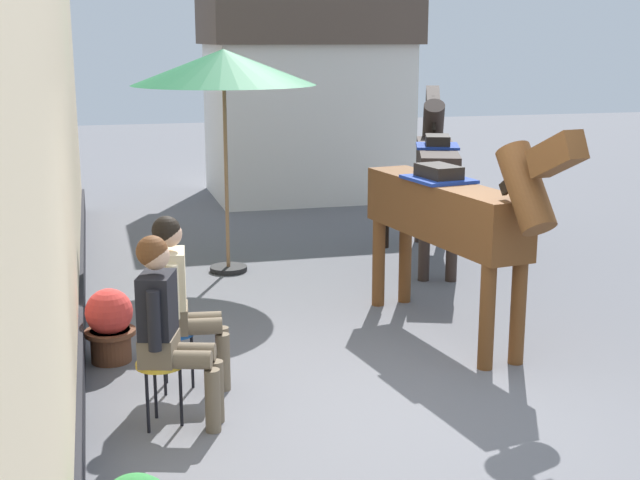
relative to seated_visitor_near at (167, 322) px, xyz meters
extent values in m
plane|color=slate|center=(1.77, 2.82, -0.78)|extent=(40.00, 40.00, 0.00)
cube|color=#CCB793|center=(-0.78, 1.32, 0.92)|extent=(0.30, 14.00, 3.40)
cube|color=black|center=(-0.76, 1.32, -0.60)|extent=(0.34, 14.00, 0.36)
cube|color=silver|center=(3.17, 8.84, 0.52)|extent=(3.20, 2.40, 2.60)
cube|color=brown|center=(3.17, 8.84, 2.27)|extent=(3.40, 2.60, 0.90)
cylinder|color=gold|center=(-0.06, 0.02, -0.31)|extent=(0.34, 0.34, 0.03)
cylinder|color=black|center=(0.07, -0.02, -0.55)|extent=(0.02, 0.02, 0.45)
cylinder|color=black|center=(-0.09, 0.16, -0.55)|extent=(0.02, 0.02, 0.45)
cylinder|color=black|center=(-0.16, -0.08, -0.55)|extent=(0.02, 0.02, 0.45)
cube|color=brown|center=(-0.06, 0.02, -0.20)|extent=(0.32, 0.38, 0.20)
cube|color=black|center=(-0.06, 0.02, 0.12)|extent=(0.31, 0.39, 0.44)
sphere|color=tan|center=(-0.06, 0.02, 0.47)|extent=(0.20, 0.20, 0.20)
sphere|color=#593319|center=(-0.08, 0.02, 0.50)|extent=(0.22, 0.22, 0.22)
cylinder|color=brown|center=(0.14, 0.04, -0.25)|extent=(0.40, 0.24, 0.13)
cylinder|color=brown|center=(0.32, -0.02, -0.55)|extent=(0.11, 0.11, 0.46)
cylinder|color=brown|center=(0.10, -0.11, -0.25)|extent=(0.40, 0.24, 0.13)
cylinder|color=brown|center=(0.28, -0.17, -0.55)|extent=(0.11, 0.11, 0.46)
cylinder|color=black|center=(0.02, 0.20, 0.07)|extent=(0.09, 0.09, 0.42)
cylinder|color=black|center=(-0.10, -0.18, 0.07)|extent=(0.09, 0.09, 0.42)
cylinder|color=#194C99|center=(0.09, 0.67, -0.31)|extent=(0.34, 0.34, 0.03)
cylinder|color=black|center=(0.23, 0.66, -0.55)|extent=(0.02, 0.02, 0.45)
cylinder|color=black|center=(0.04, 0.80, -0.55)|extent=(0.02, 0.02, 0.45)
cylinder|color=black|center=(0.01, 0.56, -0.55)|extent=(0.02, 0.02, 0.45)
cube|color=brown|center=(0.09, 0.67, -0.20)|extent=(0.28, 0.35, 0.20)
cube|color=beige|center=(0.09, 0.67, 0.12)|extent=(0.26, 0.36, 0.44)
sphere|color=tan|center=(0.09, 0.67, 0.47)|extent=(0.20, 0.20, 0.20)
sphere|color=black|center=(0.07, 0.67, 0.50)|extent=(0.22, 0.22, 0.22)
cylinder|color=brown|center=(0.29, 0.73, -0.25)|extent=(0.39, 0.17, 0.13)
cylinder|color=brown|center=(0.48, 0.71, -0.55)|extent=(0.11, 0.11, 0.46)
cylinder|color=brown|center=(0.27, 0.57, -0.25)|extent=(0.39, 0.17, 0.13)
cylinder|color=brown|center=(0.46, 0.55, -0.55)|extent=(0.11, 0.11, 0.46)
cylinder|color=beige|center=(0.13, 0.87, 0.07)|extent=(0.09, 0.09, 0.42)
cylinder|color=beige|center=(0.09, 0.47, 0.07)|extent=(0.09, 0.09, 0.42)
cube|color=brown|center=(2.64, 1.43, 0.38)|extent=(0.78, 2.24, 0.52)
cylinder|color=brown|center=(2.95, 0.49, -0.33)|extent=(0.13, 0.13, 0.90)
cylinder|color=brown|center=(2.64, 0.44, -0.33)|extent=(0.13, 0.13, 0.90)
cylinder|color=brown|center=(2.65, 2.41, -0.33)|extent=(0.13, 0.13, 0.90)
cylinder|color=brown|center=(2.34, 2.36, -0.33)|extent=(0.13, 0.13, 0.90)
cylinder|color=brown|center=(2.83, 0.25, 0.77)|extent=(0.37, 0.67, 0.73)
cube|color=brown|center=(2.88, -0.09, 1.08)|extent=(0.26, 0.55, 0.40)
cube|color=black|center=(2.82, 0.27, 0.91)|extent=(0.14, 0.63, 0.48)
cylinder|color=black|center=(2.46, 2.56, 0.11)|extent=(0.11, 0.11, 0.65)
cube|color=navy|center=(2.63, 1.53, 0.66)|extent=(0.59, 0.67, 0.03)
cube|color=black|center=(2.63, 1.53, 0.73)|extent=(0.34, 0.48, 0.12)
cube|color=#2D231E|center=(3.61, 3.98, 0.38)|extent=(1.15, 2.22, 0.52)
cylinder|color=#2D231E|center=(3.79, 4.95, -0.33)|extent=(0.13, 0.13, 0.90)
cylinder|color=#2D231E|center=(4.08, 4.85, -0.33)|extent=(0.13, 0.13, 0.90)
cylinder|color=#2D231E|center=(3.14, 3.12, -0.33)|extent=(0.13, 0.13, 0.90)
cylinder|color=#2D231E|center=(3.43, 3.02, -0.33)|extent=(0.13, 0.13, 0.90)
cylinder|color=#2D231E|center=(4.01, 5.11, 0.77)|extent=(0.48, 0.69, 0.73)
cube|color=#2D231E|center=(4.13, 5.43, 1.08)|extent=(0.35, 0.56, 0.40)
cube|color=black|center=(4.01, 5.09, 0.91)|extent=(0.25, 0.61, 0.48)
cylinder|color=black|center=(3.23, 2.90, 0.11)|extent=(0.13, 0.13, 0.65)
cube|color=navy|center=(3.58, 3.88, 0.66)|extent=(0.67, 0.73, 0.03)
cube|color=black|center=(3.58, 3.88, 0.73)|extent=(0.41, 0.51, 0.12)
cylinder|color=brown|center=(-0.38, 1.41, -0.64)|extent=(0.34, 0.34, 0.28)
cylinder|color=brown|center=(-0.38, 1.41, -0.52)|extent=(0.43, 0.43, 0.04)
sphere|color=red|center=(-0.38, 1.41, -0.34)|extent=(0.40, 0.40, 0.40)
cylinder|color=black|center=(1.05, 4.09, -0.75)|extent=(0.44, 0.44, 0.06)
cylinder|color=olive|center=(1.05, 4.09, 0.32)|extent=(0.04, 0.04, 2.20)
cone|color=#1E6638|center=(1.05, 4.09, 1.60)|extent=(2.10, 2.10, 0.40)
camera|label=1|loc=(-0.43, -5.83, 1.92)|focal=48.82mm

